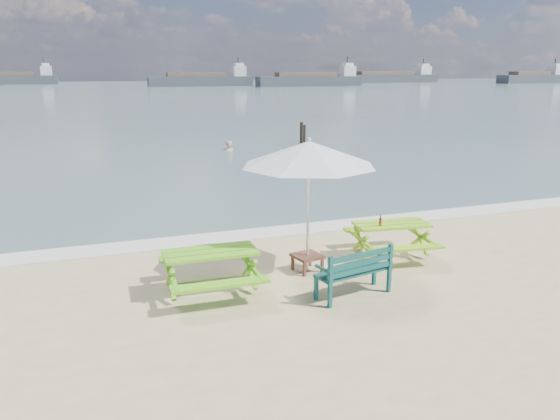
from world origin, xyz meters
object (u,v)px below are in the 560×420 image
object	(u,v)px
side_table	(307,262)
patio_umbrella	(309,154)
beer_bottle	(380,222)
picnic_table_left	(211,273)
park_bench	(353,281)
picnic_table_right	(391,241)
swimmer	(229,159)

from	to	relation	value
side_table	patio_umbrella	world-z (taller)	patio_umbrella
beer_bottle	patio_umbrella	bearing A→B (deg)	-176.79
picnic_table_left	patio_umbrella	xyz separation A→B (m)	(2.08, 0.42, 2.02)
park_bench	beer_bottle	size ratio (longest dim) A/B	6.02
park_bench	side_table	world-z (taller)	park_bench
picnic_table_left	picnic_table_right	distance (m)	4.16
park_bench	swimmer	size ratio (longest dim) A/B	0.81
patio_umbrella	swimmer	world-z (taller)	patio_umbrella
beer_bottle	picnic_table_left	bearing A→B (deg)	-172.29
swimmer	patio_umbrella	bearing A→B (deg)	-99.19
picnic_table_left	park_bench	size ratio (longest dim) A/B	1.26
picnic_table_right	side_table	bearing A→B (deg)	-174.85
side_table	swimmer	world-z (taller)	swimmer
picnic_table_left	patio_umbrella	world-z (taller)	patio_umbrella
patio_umbrella	beer_bottle	xyz separation A→B (m)	(1.70, 0.10, -1.56)
picnic_table_right	beer_bottle	bearing A→B (deg)	-165.32
beer_bottle	swimmer	world-z (taller)	beer_bottle
park_bench	beer_bottle	bearing A→B (deg)	47.19
patio_umbrella	swimmer	size ratio (longest dim) A/B	1.71
beer_bottle	park_bench	bearing A→B (deg)	-132.81
patio_umbrella	side_table	bearing A→B (deg)	-90.00
swimmer	beer_bottle	bearing A→B (deg)	-93.48
picnic_table_left	side_table	xyz separation A→B (m)	(2.08, 0.42, -0.20)
park_bench	swimmer	bearing A→B (deg)	82.44
picnic_table_left	picnic_table_right	xyz separation A→B (m)	(4.12, 0.60, -0.02)
picnic_table_right	patio_umbrella	xyz separation A→B (m)	(-2.04, -0.18, 2.04)
picnic_table_left	park_bench	world-z (taller)	park_bench
side_table	patio_umbrella	bearing A→B (deg)	90.00
side_table	picnic_table_left	bearing A→B (deg)	-168.67
side_table	patio_umbrella	size ratio (longest dim) A/B	0.20
picnic_table_right	patio_umbrella	size ratio (longest dim) A/B	0.62
picnic_table_left	beer_bottle	bearing A→B (deg)	7.71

